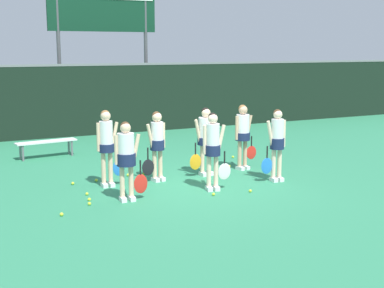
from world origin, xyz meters
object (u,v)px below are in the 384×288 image
object	(u,v)px
bench_courtside	(46,143)
tennis_ball_5	(62,214)
player_6	(243,131)
player_4	(157,140)
scoreboard	(103,21)
player_2	(277,140)
tennis_ball_0	(213,194)
tennis_ball_3	(89,199)
player_1	(213,145)
tennis_ball_8	(250,191)
tennis_ball_1	(144,174)
tennis_ball_11	(73,183)
player_0	(126,155)
tennis_ball_7	(96,180)
tennis_ball_9	(87,194)
player_5	(206,135)
tennis_ball_2	(233,157)
tennis_ball_10	(89,204)
tennis_ball_4	(229,166)
tennis_ball_6	(128,175)

from	to	relation	value
bench_courtside	tennis_ball_5	distance (m)	5.63
player_6	player_4	bearing A→B (deg)	175.26
scoreboard	player_2	distance (m)	10.54
player_2	tennis_ball_0	size ratio (longest dim) A/B	25.40
tennis_ball_3	tennis_ball_5	world-z (taller)	tennis_ball_5
bench_courtside	player_1	world-z (taller)	player_1
tennis_ball_5	tennis_ball_8	distance (m)	4.02
tennis_ball_1	tennis_ball_11	xyz separation A→B (m)	(-1.79, -0.19, -0.00)
player_0	player_2	distance (m)	3.66
tennis_ball_7	tennis_ball_8	distance (m)	3.61
player_1	tennis_ball_11	xyz separation A→B (m)	(-2.65, 1.78, -0.97)
scoreboard	tennis_ball_9	world-z (taller)	scoreboard
player_2	player_4	size ratio (longest dim) A/B	1.03
scoreboard	tennis_ball_5	size ratio (longest dim) A/B	73.87
player_5	tennis_ball_1	distance (m)	1.78
player_5	tennis_ball_2	distance (m)	2.41
bench_courtside	player_5	distance (m)	4.96
player_2	tennis_ball_2	bearing A→B (deg)	86.51
tennis_ball_2	tennis_ball_10	bearing A→B (deg)	-150.57
player_0	player_2	world-z (taller)	player_2
scoreboard	tennis_ball_2	xyz separation A→B (m)	(1.49, -7.31, -4.02)
player_1	tennis_ball_4	xyz separation A→B (m)	(1.43, 1.78, -0.97)
player_6	player_0	bearing A→B (deg)	-167.19
bench_courtside	tennis_ball_8	world-z (taller)	bench_courtside
tennis_ball_6	tennis_ball_8	world-z (taller)	tennis_ball_6
player_6	tennis_ball_2	xyz separation A→B (m)	(0.50, 1.33, -0.96)
player_0	tennis_ball_7	distance (m)	2.02
tennis_ball_1	bench_courtside	bearing A→B (deg)	118.49
player_5	player_6	distance (m)	1.15
tennis_ball_9	tennis_ball_4	bearing A→B (deg)	14.01
player_5	tennis_ball_1	xyz separation A→B (m)	(-1.35, 0.67, -0.95)
player_6	tennis_ball_4	size ratio (longest dim) A/B	24.67
player_2	player_6	distance (m)	1.39
tennis_ball_2	tennis_ball_5	size ratio (longest dim) A/B	0.95
player_5	tennis_ball_2	size ratio (longest dim) A/B	24.92
tennis_ball_5	player_6	bearing A→B (deg)	20.45
player_0	tennis_ball_0	world-z (taller)	player_0
tennis_ball_7	player_2	bearing A→B (deg)	-24.83
player_0	tennis_ball_3	distance (m)	1.20
player_2	tennis_ball_3	size ratio (longest dim) A/B	24.96
player_0	player_5	bearing A→B (deg)	30.69
bench_courtside	tennis_ball_0	bearing A→B (deg)	-73.86
tennis_ball_0	tennis_ball_8	distance (m)	0.85
player_4	player_6	world-z (taller)	player_6
tennis_ball_7	player_4	bearing A→B (deg)	-22.72
scoreboard	player_1	bearing A→B (deg)	-93.63
tennis_ball_0	tennis_ball_3	distance (m)	2.57
player_4	tennis_ball_1	distance (m)	1.15
player_5	tennis_ball_8	size ratio (longest dim) A/B	25.53
tennis_ball_7	tennis_ball_6	bearing A→B (deg)	11.58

